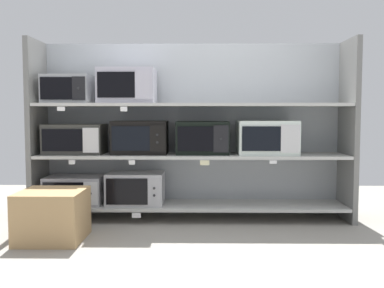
% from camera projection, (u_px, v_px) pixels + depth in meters
% --- Properties ---
extents(ground, '(7.03, 6.00, 0.02)m').
position_uv_depth(ground, '(190.00, 251.00, 3.34)').
color(ground, gray).
extents(back_panel, '(3.23, 0.04, 1.78)m').
position_uv_depth(back_panel, '(192.00, 129.00, 4.54)').
color(back_panel, '#9EA3A8').
rests_on(back_panel, ground).
extents(upright_left, '(0.05, 0.50, 1.78)m').
position_uv_depth(upright_left, '(37.00, 130.00, 4.30)').
color(upright_left, slate).
rests_on(upright_left, ground).
extents(upright_right, '(0.05, 0.50, 1.78)m').
position_uv_depth(upright_right, '(348.00, 130.00, 4.25)').
color(upright_right, slate).
rests_on(upright_right, ground).
extents(shelf_0, '(3.03, 0.50, 0.03)m').
position_uv_depth(shelf_0, '(192.00, 205.00, 4.33)').
color(shelf_0, beige).
rests_on(shelf_0, ground).
extents(microwave_0, '(0.56, 0.40, 0.28)m').
position_uv_depth(microwave_0, '(75.00, 190.00, 4.33)').
color(microwave_0, '#9E9CA0').
rests_on(microwave_0, shelf_0).
extents(microwave_1, '(0.56, 0.39, 0.31)m').
position_uv_depth(microwave_1, '(136.00, 188.00, 4.32)').
color(microwave_1, '#B3B3B7').
rests_on(microwave_1, shelf_0).
extents(price_tag_0, '(0.09, 0.00, 0.04)m').
position_uv_depth(price_tag_0, '(70.00, 215.00, 4.10)').
color(price_tag_0, orange).
extents(price_tag_1, '(0.08, 0.00, 0.05)m').
position_uv_depth(price_tag_1, '(136.00, 215.00, 4.09)').
color(price_tag_1, white).
extents(shelf_1, '(3.03, 0.50, 0.03)m').
position_uv_depth(shelf_1, '(192.00, 156.00, 4.29)').
color(shelf_1, beige).
extents(microwave_2, '(0.58, 0.37, 0.30)m').
position_uv_depth(microwave_2, '(75.00, 139.00, 4.29)').
color(microwave_2, '#34342F').
rests_on(microwave_2, shelf_1).
extents(microwave_3, '(0.54, 0.36, 0.33)m').
position_uv_depth(microwave_3, '(140.00, 137.00, 4.28)').
color(microwave_3, black).
rests_on(microwave_3, shelf_1).
extents(microwave_4, '(0.52, 0.36, 0.32)m').
position_uv_depth(microwave_4, '(202.00, 138.00, 4.27)').
color(microwave_4, black).
rests_on(microwave_4, shelf_1).
extents(microwave_5, '(0.58, 0.43, 0.33)m').
position_uv_depth(microwave_5, '(267.00, 137.00, 4.27)').
color(microwave_5, silver).
rests_on(microwave_5, shelf_1).
extents(price_tag_2, '(0.06, 0.00, 0.04)m').
position_uv_depth(price_tag_2, '(72.00, 162.00, 4.06)').
color(price_tag_2, white).
extents(price_tag_3, '(0.06, 0.00, 0.04)m').
position_uv_depth(price_tag_3, '(132.00, 162.00, 4.05)').
color(price_tag_3, white).
extents(price_tag_4, '(0.09, 0.00, 0.05)m').
position_uv_depth(price_tag_4, '(205.00, 163.00, 4.04)').
color(price_tag_4, beige).
extents(price_tag_5, '(0.07, 0.00, 0.03)m').
position_uv_depth(price_tag_5, '(273.00, 162.00, 4.03)').
color(price_tag_5, white).
extents(shelf_2, '(3.03, 0.50, 0.03)m').
position_uv_depth(shelf_2, '(192.00, 105.00, 4.26)').
color(shelf_2, beige).
extents(microwave_6, '(0.45, 0.38, 0.28)m').
position_uv_depth(microwave_6, '(68.00, 89.00, 4.26)').
color(microwave_6, '#9DA0A3').
rests_on(microwave_6, shelf_2).
extents(microwave_7, '(0.55, 0.42, 0.34)m').
position_uv_depth(microwave_7, '(128.00, 86.00, 4.25)').
color(microwave_7, '#B8B5C4').
rests_on(microwave_7, shelf_2).
extents(price_tag_6, '(0.07, 0.00, 0.04)m').
position_uv_depth(price_tag_6, '(61.00, 109.00, 4.02)').
color(price_tag_6, white).
extents(price_tag_7, '(0.06, 0.00, 0.04)m').
position_uv_depth(price_tag_7, '(124.00, 109.00, 4.02)').
color(price_tag_7, white).
extents(shipping_carton, '(0.52, 0.52, 0.42)m').
position_uv_depth(shipping_carton, '(53.00, 215.00, 3.60)').
color(shipping_carton, tan).
rests_on(shipping_carton, ground).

